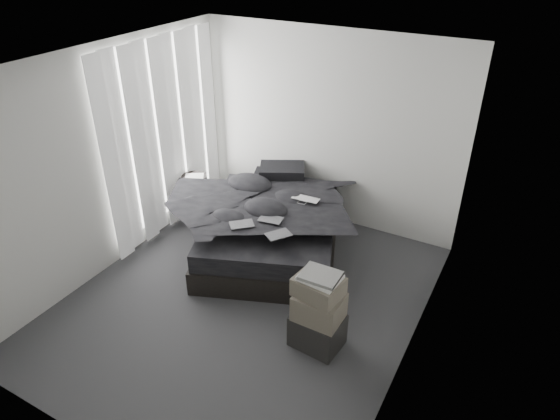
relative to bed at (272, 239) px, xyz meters
The scene contains 25 objects.
floor 1.06m from the bed, 76.85° to the right, with size 3.60×4.20×0.01m, color #303032.
ceiling 2.67m from the bed, 76.85° to the right, with size 3.60×4.20×0.01m, color white.
wall_back 1.60m from the bed, 77.56° to the left, with size 3.60×0.01×2.60m, color beige.
wall_front 3.34m from the bed, 85.63° to the right, with size 3.60×0.01×2.60m, color beige.
wall_left 2.19m from the bed, 146.85° to the right, with size 0.01×4.20×2.60m, color beige.
wall_right 2.56m from the bed, 26.58° to the right, with size 0.01×4.20×2.60m, color beige.
window_left 1.96m from the bed, behind, with size 0.02×2.00×2.30m, color white.
curtain_left 1.88m from the bed, behind, with size 0.06×2.12×2.48m, color white.
bed is the anchor object (origin of this frame).
mattress 0.26m from the bed, ahead, with size 1.55×2.07×0.23m, color black.
duvet 0.50m from the bed, 68.96° to the right, with size 1.57×1.82×0.25m, color black.
pillow_lower 0.94m from the bed, 114.62° to the left, with size 0.64×0.43×0.14m, color black.
pillow_upper 0.99m from the bed, 109.57° to the left, with size 0.60×0.41×0.13m, color black.
laptop 0.75m from the bed, 28.54° to the left, with size 0.34×0.22×0.03m, color silver.
comic_a 0.88m from the bed, 93.40° to the right, with size 0.27×0.18×0.01m, color black.
comic_b 0.76m from the bed, 61.84° to the right, with size 0.27×0.18×0.01m, color black.
comic_c 0.98m from the bed, 54.54° to the right, with size 0.27×0.18×0.01m, color black.
side_stand 1.34m from the bed, behind, with size 0.35×0.35×0.64m, color black.
papers 1.41m from the bed, behind, with size 0.25×0.18×0.01m, color white.
floor_books 1.06m from the bed, 166.33° to the left, with size 0.14×0.20×0.14m, color black.
box_lower 1.75m from the bed, 45.40° to the right, with size 0.48×0.37×0.35m, color black.
box_mid 1.79m from the bed, 45.45° to the right, with size 0.45×0.35×0.27m, color #575145.
box_upper 1.83m from the bed, 45.63° to the right, with size 0.43×0.34×0.19m, color #575145.
art_book_white 1.87m from the bed, 45.40° to the right, with size 0.36×0.29×0.04m, color silver.
art_book_snake 1.90m from the bed, 45.45° to the right, with size 0.35×0.28×0.03m, color silver.
Camera 1 is at (2.43, -3.60, 3.68)m, focal length 32.00 mm.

